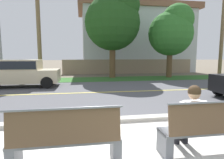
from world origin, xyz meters
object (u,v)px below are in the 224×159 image
(streetlamp, at_px, (0,23))
(shade_tree_left, at_px, (114,19))
(bench_left, at_px, (66,140))
(shade_tree_centre, at_px, (172,30))
(seated_person_white, at_px, (190,115))
(car_beige_near, at_px, (20,72))
(bench_right, at_px, (209,130))

(streetlamp, xyz_separation_m, shade_tree_left, (7.88, 1.06, 0.73))
(bench_left, bearing_deg, shade_tree_centre, 57.15)
(seated_person_white, height_order, streetlamp, streetlamp)
(car_beige_near, bearing_deg, streetlamp, 125.42)
(bench_left, distance_m, car_beige_near, 9.05)
(bench_left, relative_size, streetlamp, 0.26)
(bench_left, xyz_separation_m, seated_person_white, (2.21, 0.17, 0.22))
(streetlamp, relative_size, shade_tree_centre, 1.17)
(bench_right, xyz_separation_m, shade_tree_centre, (5.01, 11.61, 3.33))
(bench_left, height_order, streetlamp, streetlamp)
(bench_left, distance_m, seated_person_white, 2.22)
(shade_tree_centre, bearing_deg, bench_left, -122.85)
(bench_left, distance_m, bench_right, 2.48)
(bench_left, bearing_deg, streetlamp, 114.49)
(shade_tree_centre, bearing_deg, seated_person_white, -114.82)
(bench_right, relative_size, streetlamp, 0.26)
(shade_tree_left, bearing_deg, shade_tree_centre, -5.69)
(streetlamp, xyz_separation_m, shade_tree_centre, (12.51, 0.60, -0.13))
(seated_person_white, distance_m, shade_tree_left, 12.56)
(shade_tree_left, distance_m, shade_tree_centre, 4.73)
(bench_right, distance_m, car_beige_near, 10.19)
(bench_right, bearing_deg, car_beige_near, 123.90)
(seated_person_white, distance_m, streetlamp, 13.42)
(shade_tree_centre, bearing_deg, shade_tree_left, 174.31)
(car_beige_near, bearing_deg, bench_left, -69.29)
(car_beige_near, bearing_deg, seated_person_white, -56.89)
(bench_left, bearing_deg, shade_tree_left, 76.62)
(bench_right, xyz_separation_m, shade_tree_left, (0.39, 12.07, 4.18))
(streetlamp, height_order, shade_tree_centre, streetlamp)
(bench_left, xyz_separation_m, bench_right, (2.48, 0.00, 0.00))
(car_beige_near, xyz_separation_m, shade_tree_left, (6.07, 3.62, 3.78))
(car_beige_near, distance_m, shade_tree_left, 8.01)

